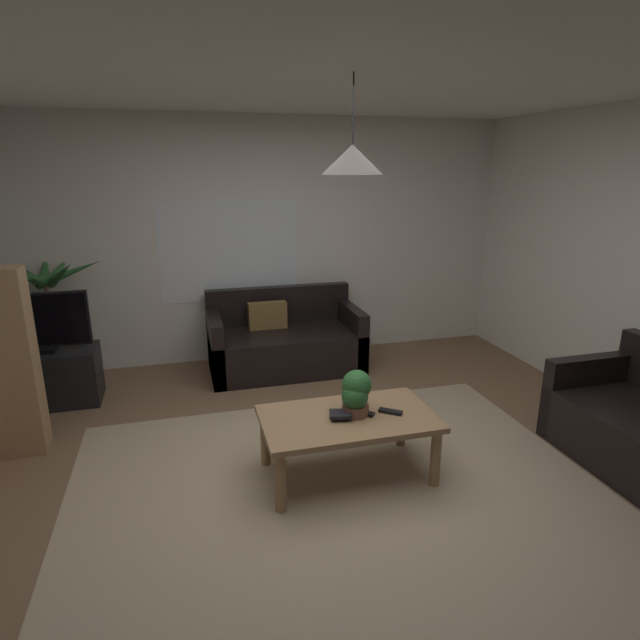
# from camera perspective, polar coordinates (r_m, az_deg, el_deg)

# --- Properties ---
(floor) EXTENTS (5.35, 5.10, 0.02)m
(floor) POSITION_cam_1_polar(r_m,az_deg,el_deg) (3.77, 1.26, -16.94)
(floor) COLOR brown
(floor) RESTS_ON ground
(rug) EXTENTS (3.48, 2.80, 0.01)m
(rug) POSITION_cam_1_polar(r_m,az_deg,el_deg) (3.60, 2.21, -18.44)
(rug) COLOR tan
(rug) RESTS_ON ground
(wall_back) EXTENTS (5.47, 0.06, 2.57)m
(wall_back) POSITION_cam_1_polar(r_m,az_deg,el_deg) (5.72, -6.11, 8.54)
(wall_back) COLOR silver
(wall_back) RESTS_ON ground
(ceiling) EXTENTS (5.35, 5.10, 0.02)m
(ceiling) POSITION_cam_1_polar(r_m,az_deg,el_deg) (3.19, 1.58, 25.75)
(ceiling) COLOR white
(window_pane) EXTENTS (1.45, 0.01, 1.06)m
(window_pane) POSITION_cam_1_polar(r_m,az_deg,el_deg) (5.65, -9.88, 7.37)
(window_pane) COLOR white
(couch_under_window) EXTENTS (1.55, 0.81, 0.82)m
(couch_under_window) POSITION_cam_1_polar(r_m,az_deg,el_deg) (5.49, -3.88, -2.58)
(couch_under_window) COLOR black
(couch_under_window) RESTS_ON ground
(coffee_table) EXTENTS (1.17, 0.67, 0.45)m
(coffee_table) POSITION_cam_1_polar(r_m,az_deg,el_deg) (3.61, 3.06, -11.34)
(coffee_table) COLOR #A87F56
(coffee_table) RESTS_ON ground
(book_on_table_0) EXTENTS (0.13, 0.11, 0.02)m
(book_on_table_0) POSITION_cam_1_polar(r_m,az_deg,el_deg) (3.55, 2.26, -10.46)
(book_on_table_0) COLOR black
(book_on_table_0) RESTS_ON coffee_table
(book_on_table_1) EXTENTS (0.17, 0.15, 0.02)m
(book_on_table_1) POSITION_cam_1_polar(r_m,az_deg,el_deg) (3.53, 2.24, -10.20)
(book_on_table_1) COLOR black
(book_on_table_1) RESTS_ON coffee_table
(remote_on_table_0) EXTENTS (0.16, 0.14, 0.02)m
(remote_on_table_0) POSITION_cam_1_polar(r_m,az_deg,el_deg) (3.64, 7.68, -9.86)
(remote_on_table_0) COLOR black
(remote_on_table_0) RESTS_ON coffee_table
(remote_on_table_1) EXTENTS (0.15, 0.15, 0.02)m
(remote_on_table_1) POSITION_cam_1_polar(r_m,az_deg,el_deg) (3.61, 4.69, -10.02)
(remote_on_table_1) COLOR black
(remote_on_table_1) RESTS_ON coffee_table
(potted_plant_on_table) EXTENTS (0.21, 0.22, 0.31)m
(potted_plant_on_table) POSITION_cam_1_polar(r_m,az_deg,el_deg) (3.54, 3.93, -7.90)
(potted_plant_on_table) COLOR brown
(potted_plant_on_table) RESTS_ON coffee_table
(tv_stand) EXTENTS (0.90, 0.44, 0.50)m
(tv_stand) POSITION_cam_1_polar(r_m,az_deg,el_deg) (5.29, -27.70, -5.60)
(tv_stand) COLOR black
(tv_stand) RESTS_ON ground
(tv) EXTENTS (0.86, 0.16, 0.53)m
(tv) POSITION_cam_1_polar(r_m,az_deg,el_deg) (5.11, -28.53, -0.22)
(tv) COLOR black
(tv) RESTS_ON tv_stand
(potted_palm_corner) EXTENTS (0.94, 0.82, 1.30)m
(potted_palm_corner) POSITION_cam_1_polar(r_m,az_deg,el_deg) (5.67, -27.13, 0.06)
(potted_palm_corner) COLOR beige
(potted_palm_corner) RESTS_ON ground
(pendant_lamp) EXTENTS (0.36, 0.36, 0.55)m
(pendant_lamp) POSITION_cam_1_polar(r_m,az_deg,el_deg) (3.20, 3.54, 17.07)
(pendant_lamp) COLOR black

